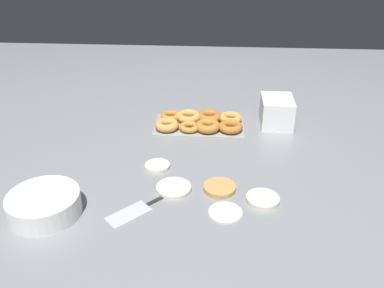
{
  "coord_description": "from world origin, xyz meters",
  "views": [
    {
      "loc": [
        -0.1,
        1.17,
        0.75
      ],
      "look_at": [
        -0.01,
        -0.1,
        0.04
      ],
      "focal_mm": 38.0,
      "sensor_mm": 36.0,
      "label": 1
    }
  ],
  "objects_px": {
    "pancake_0": "(225,212)",
    "pancake_4": "(174,188)",
    "pancake_1": "(220,188)",
    "batter_bowl": "(44,205)",
    "pancake_3": "(157,166)",
    "container_stack": "(277,112)",
    "donut_tray": "(200,122)",
    "pancake_2": "(263,199)",
    "spatula": "(138,209)"
  },
  "relations": [
    {
      "from": "pancake_0",
      "to": "pancake_4",
      "type": "xyz_separation_m",
      "value": [
        0.16,
        -0.11,
        0.0
      ]
    },
    {
      "from": "pancake_1",
      "to": "batter_bowl",
      "type": "relative_size",
      "value": 0.5
    },
    {
      "from": "pancake_3",
      "to": "container_stack",
      "type": "height_order",
      "value": "container_stack"
    },
    {
      "from": "pancake_0",
      "to": "donut_tray",
      "type": "distance_m",
      "value": 0.57
    },
    {
      "from": "pancake_4",
      "to": "pancake_1",
      "type": "bearing_deg",
      "value": -176.34
    },
    {
      "from": "donut_tray",
      "to": "batter_bowl",
      "type": "relative_size",
      "value": 1.76
    },
    {
      "from": "pancake_4",
      "to": "batter_bowl",
      "type": "bearing_deg",
      "value": 21.74
    },
    {
      "from": "pancake_0",
      "to": "donut_tray",
      "type": "relative_size",
      "value": 0.27
    },
    {
      "from": "pancake_2",
      "to": "donut_tray",
      "type": "relative_size",
      "value": 0.28
    },
    {
      "from": "pancake_2",
      "to": "pancake_3",
      "type": "distance_m",
      "value": 0.38
    },
    {
      "from": "container_stack",
      "to": "donut_tray",
      "type": "bearing_deg",
      "value": 6.37
    },
    {
      "from": "pancake_1",
      "to": "pancake_4",
      "type": "relative_size",
      "value": 0.93
    },
    {
      "from": "donut_tray",
      "to": "container_stack",
      "type": "distance_m",
      "value": 0.31
    },
    {
      "from": "pancake_1",
      "to": "spatula",
      "type": "bearing_deg",
      "value": 26.15
    },
    {
      "from": "donut_tray",
      "to": "container_stack",
      "type": "xyz_separation_m",
      "value": [
        -0.31,
        -0.03,
        0.04
      ]
    },
    {
      "from": "pancake_1",
      "to": "pancake_4",
      "type": "distance_m",
      "value": 0.14
    },
    {
      "from": "pancake_1",
      "to": "spatula",
      "type": "relative_size",
      "value": 0.45
    },
    {
      "from": "pancake_1",
      "to": "pancake_4",
      "type": "height_order",
      "value": "pancake_1"
    },
    {
      "from": "pancake_1",
      "to": "pancake_2",
      "type": "bearing_deg",
      "value": 158.85
    },
    {
      "from": "donut_tray",
      "to": "pancake_0",
      "type": "bearing_deg",
      "value": 100.1
    },
    {
      "from": "donut_tray",
      "to": "pancake_1",
      "type": "bearing_deg",
      "value": 100.43
    },
    {
      "from": "pancake_1",
      "to": "pancake_0",
      "type": "bearing_deg",
      "value": 98.81
    },
    {
      "from": "pancake_2",
      "to": "spatula",
      "type": "height_order",
      "value": "pancake_2"
    },
    {
      "from": "batter_bowl",
      "to": "pancake_0",
      "type": "bearing_deg",
      "value": -175.91
    },
    {
      "from": "pancake_4",
      "to": "donut_tray",
      "type": "height_order",
      "value": "donut_tray"
    },
    {
      "from": "pancake_2",
      "to": "donut_tray",
      "type": "distance_m",
      "value": 0.54
    },
    {
      "from": "pancake_1",
      "to": "donut_tray",
      "type": "distance_m",
      "value": 0.45
    },
    {
      "from": "pancake_4",
      "to": "pancake_3",
      "type": "bearing_deg",
      "value": -60.95
    },
    {
      "from": "pancake_3",
      "to": "donut_tray",
      "type": "bearing_deg",
      "value": -111.93
    },
    {
      "from": "batter_bowl",
      "to": "pancake_1",
      "type": "bearing_deg",
      "value": -163.18
    },
    {
      "from": "pancake_1",
      "to": "donut_tray",
      "type": "relative_size",
      "value": 0.28
    },
    {
      "from": "pancake_2",
      "to": "container_stack",
      "type": "xyz_separation_m",
      "value": [
        -0.1,
        -0.53,
        0.05
      ]
    },
    {
      "from": "pancake_0",
      "to": "pancake_2",
      "type": "relative_size",
      "value": 0.98
    },
    {
      "from": "pancake_0",
      "to": "spatula",
      "type": "distance_m",
      "value": 0.26
    },
    {
      "from": "donut_tray",
      "to": "spatula",
      "type": "relative_size",
      "value": 1.59
    },
    {
      "from": "pancake_0",
      "to": "pancake_2",
      "type": "bearing_deg",
      "value": -150.45
    },
    {
      "from": "pancake_2",
      "to": "pancake_3",
      "type": "bearing_deg",
      "value": -25.81
    },
    {
      "from": "pancake_3",
      "to": "spatula",
      "type": "xyz_separation_m",
      "value": [
        0.03,
        0.23,
        -0.0
      ]
    },
    {
      "from": "pancake_1",
      "to": "batter_bowl",
      "type": "bearing_deg",
      "value": 16.82
    },
    {
      "from": "pancake_1",
      "to": "batter_bowl",
      "type": "height_order",
      "value": "batter_bowl"
    },
    {
      "from": "pancake_3",
      "to": "spatula",
      "type": "distance_m",
      "value": 0.23
    },
    {
      "from": "pancake_1",
      "to": "container_stack",
      "type": "relative_size",
      "value": 0.67
    },
    {
      "from": "batter_bowl",
      "to": "spatula",
      "type": "bearing_deg",
      "value": -172.59
    },
    {
      "from": "spatula",
      "to": "batter_bowl",
      "type": "bearing_deg",
      "value": -37.64
    },
    {
      "from": "pancake_3",
      "to": "batter_bowl",
      "type": "relative_size",
      "value": 0.41
    },
    {
      "from": "donut_tray",
      "to": "batter_bowl",
      "type": "distance_m",
      "value": 0.73
    },
    {
      "from": "pancake_0",
      "to": "pancake_4",
      "type": "distance_m",
      "value": 0.19
    },
    {
      "from": "pancake_4",
      "to": "batter_bowl",
      "type": "xyz_separation_m",
      "value": [
        0.36,
        0.14,
        0.03
      ]
    },
    {
      "from": "pancake_0",
      "to": "spatula",
      "type": "height_order",
      "value": "pancake_0"
    },
    {
      "from": "pancake_2",
      "to": "pancake_1",
      "type": "bearing_deg",
      "value": -21.15
    }
  ]
}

